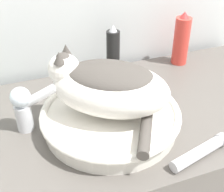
# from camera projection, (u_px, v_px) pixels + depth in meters

# --- Properties ---
(sink_basin) EXTENTS (0.38, 0.38, 0.06)m
(sink_basin) POSITION_uv_depth(u_px,v_px,m) (110.00, 117.00, 0.84)
(sink_basin) COLOR white
(sink_basin) RESTS_ON vanity_counter
(cat) EXTENTS (0.35, 0.37, 0.16)m
(cat) POSITION_uv_depth(u_px,v_px,m) (107.00, 85.00, 0.78)
(cat) COLOR silver
(cat) RESTS_ON sink_basin
(faucet) EXTENTS (0.12, 0.07, 0.14)m
(faucet) POSITION_uv_depth(u_px,v_px,m) (25.00, 106.00, 0.80)
(faucet) COLOR silver
(faucet) RESTS_ON vanity_counter
(hairspray_can_black) EXTENTS (0.04, 0.04, 0.18)m
(hairspray_can_black) POSITION_uv_depth(u_px,v_px,m) (113.00, 53.00, 1.04)
(hairspray_can_black) COLOR black
(hairspray_can_black) RESTS_ON vanity_counter
(spray_bottle_trigger) EXTENTS (0.06, 0.06, 0.19)m
(spray_bottle_trigger) POSITION_uv_depth(u_px,v_px,m) (181.00, 40.00, 1.12)
(spray_bottle_trigger) COLOR #DB3D33
(spray_bottle_trigger) RESTS_ON vanity_counter
(cream_tube) EXTENTS (0.18, 0.07, 0.03)m
(cream_tube) POSITION_uv_depth(u_px,v_px,m) (200.00, 152.00, 0.75)
(cream_tube) COLOR silver
(cream_tube) RESTS_ON vanity_counter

